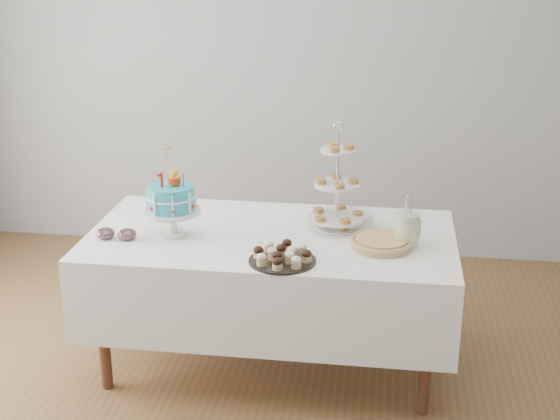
# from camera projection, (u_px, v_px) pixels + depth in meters

# --- Properties ---
(floor) EXTENTS (5.00, 5.00, 0.00)m
(floor) POSITION_uv_depth(u_px,v_px,m) (263.00, 392.00, 4.07)
(floor) COLOR brown
(floor) RESTS_ON ground
(walls) EXTENTS (5.04, 4.04, 2.70)m
(walls) POSITION_uv_depth(u_px,v_px,m) (261.00, 141.00, 3.62)
(walls) COLOR #9A9D9F
(walls) RESTS_ON floor
(table) EXTENTS (1.92, 1.02, 0.77)m
(table) POSITION_uv_depth(u_px,v_px,m) (271.00, 274.00, 4.17)
(table) COLOR white
(table) RESTS_ON floor
(birthday_cake) EXTENTS (0.30, 0.30, 0.47)m
(birthday_cake) POSITION_uv_depth(u_px,v_px,m) (172.00, 213.00, 4.04)
(birthday_cake) COLOR silver
(birthday_cake) RESTS_ON table
(cupcake_tray) EXTENTS (0.33, 0.33, 0.07)m
(cupcake_tray) POSITION_uv_depth(u_px,v_px,m) (282.00, 255.00, 3.74)
(cupcake_tray) COLOR black
(cupcake_tray) RESTS_ON table
(pie) EXTENTS (0.32, 0.32, 0.05)m
(pie) POSITION_uv_depth(u_px,v_px,m) (381.00, 242.00, 3.91)
(pie) COLOR tan
(pie) RESTS_ON table
(tiered_stand) EXTENTS (0.30, 0.30, 0.59)m
(tiered_stand) POSITION_uv_depth(u_px,v_px,m) (337.00, 185.00, 4.09)
(tiered_stand) COLOR silver
(tiered_stand) RESTS_ON table
(plate_stack) EXTENTS (0.20, 0.20, 0.08)m
(plate_stack) POSITION_uv_depth(u_px,v_px,m) (355.00, 219.00, 4.20)
(plate_stack) COLOR silver
(plate_stack) RESTS_ON table
(pastry_plate) EXTENTS (0.26, 0.26, 0.04)m
(pastry_plate) POSITION_uv_depth(u_px,v_px,m) (339.00, 224.00, 4.19)
(pastry_plate) COLOR silver
(pastry_plate) RESTS_ON table
(jam_bowl_a) EXTENTS (0.10, 0.10, 0.06)m
(jam_bowl_a) POSITION_uv_depth(u_px,v_px,m) (105.00, 234.00, 4.03)
(jam_bowl_a) COLOR silver
(jam_bowl_a) RESTS_ON table
(jam_bowl_b) EXTENTS (0.10, 0.10, 0.06)m
(jam_bowl_b) POSITION_uv_depth(u_px,v_px,m) (127.00, 234.00, 4.02)
(jam_bowl_b) COLOR silver
(jam_bowl_b) RESTS_ON table
(utensil_pitcher) EXTENTS (0.13, 0.12, 0.27)m
(utensil_pitcher) POSITION_uv_depth(u_px,v_px,m) (408.00, 229.00, 3.91)
(utensil_pitcher) COLOR beige
(utensil_pitcher) RESTS_ON table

